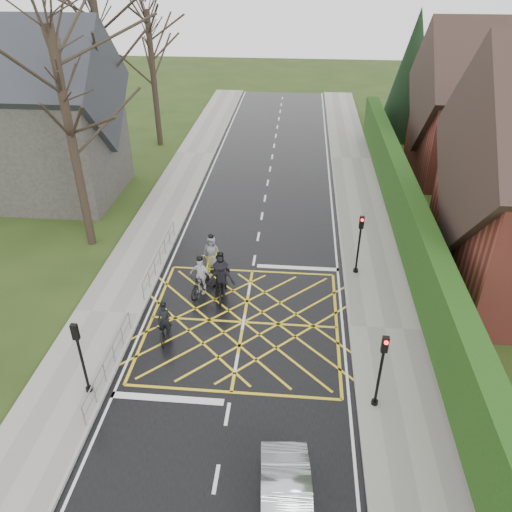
% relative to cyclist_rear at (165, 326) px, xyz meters
% --- Properties ---
extents(ground, '(120.00, 120.00, 0.00)m').
position_rel_cyclist_rear_xyz_m(ground, '(3.11, 1.18, -0.56)').
color(ground, '#203210').
rests_on(ground, ground).
extents(road, '(9.00, 80.00, 0.01)m').
position_rel_cyclist_rear_xyz_m(road, '(3.11, 1.18, -0.55)').
color(road, black).
rests_on(road, ground).
extents(sidewalk_right, '(3.00, 80.00, 0.15)m').
position_rel_cyclist_rear_xyz_m(sidewalk_right, '(9.11, 1.18, -0.48)').
color(sidewalk_right, gray).
rests_on(sidewalk_right, ground).
extents(sidewalk_left, '(3.00, 80.00, 0.15)m').
position_rel_cyclist_rear_xyz_m(sidewalk_left, '(-2.89, 1.18, -0.48)').
color(sidewalk_left, gray).
rests_on(sidewalk_left, ground).
extents(stone_wall, '(0.50, 38.00, 0.70)m').
position_rel_cyclist_rear_xyz_m(stone_wall, '(10.86, 7.18, -0.21)').
color(stone_wall, slate).
rests_on(stone_wall, ground).
extents(hedge, '(0.90, 38.00, 2.80)m').
position_rel_cyclist_rear_xyz_m(hedge, '(10.86, 7.18, 1.54)').
color(hedge, '#10370F').
rests_on(hedge, stone_wall).
extents(house_far, '(9.80, 8.80, 10.30)m').
position_rel_cyclist_rear_xyz_m(house_far, '(17.86, 19.18, 3.80)').
color(house_far, brown).
rests_on(house_far, ground).
extents(conifer, '(4.60, 4.60, 10.00)m').
position_rel_cyclist_rear_xyz_m(conifer, '(13.86, 27.18, 4.44)').
color(conifer, black).
rests_on(conifer, ground).
extents(church, '(8.80, 7.80, 11.00)m').
position_rel_cyclist_rear_xyz_m(church, '(-10.42, 13.18, 4.37)').
color(church, '#2D2B28').
rests_on(church, ground).
extents(tree_near, '(9.24, 9.24, 11.44)m').
position_rel_cyclist_rear_xyz_m(tree_near, '(-5.89, 7.18, 7.35)').
color(tree_near, black).
rests_on(tree_near, ground).
extents(tree_mid, '(10.08, 10.08, 12.48)m').
position_rel_cyclist_rear_xyz_m(tree_mid, '(-6.89, 15.18, 8.07)').
color(tree_mid, black).
rests_on(tree_mid, ground).
extents(tree_far, '(8.40, 8.40, 10.40)m').
position_rel_cyclist_rear_xyz_m(tree_far, '(-6.19, 23.18, 6.63)').
color(tree_far, black).
rests_on(tree_far, ground).
extents(railing_south, '(0.05, 5.04, 1.03)m').
position_rel_cyclist_rear_xyz_m(railing_south, '(-1.54, -2.32, 0.22)').
color(railing_south, slate).
rests_on(railing_south, ground).
extents(railing_north, '(0.05, 6.04, 1.03)m').
position_rel_cyclist_rear_xyz_m(railing_north, '(-1.54, 5.18, 0.23)').
color(railing_north, slate).
rests_on(railing_north, ground).
extents(traffic_light_ne, '(0.24, 0.31, 3.21)m').
position_rel_cyclist_rear_xyz_m(traffic_light_ne, '(8.21, 5.37, 1.10)').
color(traffic_light_ne, black).
rests_on(traffic_light_ne, ground).
extents(traffic_light_se, '(0.24, 0.31, 3.21)m').
position_rel_cyclist_rear_xyz_m(traffic_light_se, '(8.21, -3.03, 1.10)').
color(traffic_light_se, black).
rests_on(traffic_light_se, ground).
extents(traffic_light_sw, '(0.24, 0.31, 3.21)m').
position_rel_cyclist_rear_xyz_m(traffic_light_sw, '(-1.99, -3.32, 1.10)').
color(traffic_light_sw, black).
rests_on(traffic_light_sw, ground).
extents(cyclist_rear, '(0.79, 1.82, 1.72)m').
position_rel_cyclist_rear_xyz_m(cyclist_rear, '(0.00, 0.00, 0.00)').
color(cyclist_rear, black).
rests_on(cyclist_rear, ground).
extents(cyclist_back, '(0.97, 2.06, 2.01)m').
position_rel_cyclist_rear_xyz_m(cyclist_back, '(1.80, 3.59, 0.20)').
color(cyclist_back, black).
rests_on(cyclist_back, ground).
extents(cyclist_mid, '(1.32, 2.23, 2.09)m').
position_rel_cyclist_rear_xyz_m(cyclist_mid, '(1.89, 2.97, 0.21)').
color(cyclist_mid, black).
rests_on(cyclist_mid, ground).
extents(cyclist_front, '(1.14, 2.05, 1.97)m').
position_rel_cyclist_rear_xyz_m(cyclist_front, '(0.91, 3.19, 0.17)').
color(cyclist_front, black).
rests_on(cyclist_front, ground).
extents(cyclist_lead, '(0.89, 1.99, 1.88)m').
position_rel_cyclist_rear_xyz_m(cyclist_lead, '(1.06, 5.36, 0.09)').
color(cyclist_lead, yellow).
rests_on(cyclist_lead, ground).
extents(car, '(1.74, 4.16, 1.34)m').
position_rel_cyclist_rear_xyz_m(car, '(5.27, -7.49, 0.11)').
color(car, '#A8ABAF').
rests_on(car, ground).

